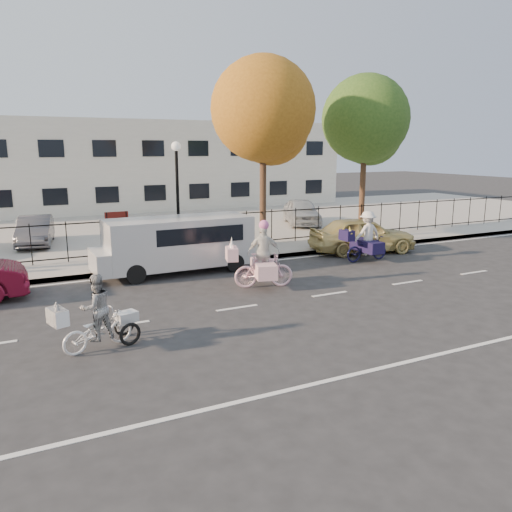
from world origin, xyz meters
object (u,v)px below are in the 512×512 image
lamppost (177,178)px  zebra_trike (97,320)px  unicorn_bike (263,263)px  white_van (176,243)px  lot_car_d (302,211)px  gold_sedan (362,235)px  lot_car_c (35,231)px  bull_bike (366,241)px

lamppost → zebra_trike: bearing=-118.1°
lamppost → unicorn_bike: lamppost is taller
white_van → lot_car_d: (9.16, 6.95, -0.21)m
lot_car_d → unicorn_bike: bearing=-106.1°
zebra_trike → gold_sedan: (11.42, 5.75, 0.10)m
unicorn_bike → white_van: size_ratio=0.40×
gold_sedan → lot_car_c: 13.91m
white_van → unicorn_bike: bearing=-59.3°
bull_bike → white_van: bull_bike is taller
lamppost → lot_car_d: size_ratio=1.06×
unicorn_bike → lot_car_c: size_ratio=0.57×
lot_car_c → lot_car_d: 13.37m
unicorn_bike → lot_car_d: 12.33m
zebra_trike → bull_bike: bearing=-85.3°
zebra_trike → white_van: (3.50, 5.75, 0.42)m
lamppost → gold_sedan: lamppost is taller
unicorn_bike → gold_sedan: bearing=-48.0°
lot_car_c → lot_car_d: lot_car_d is taller
lamppost → bull_bike: (6.26, -3.67, -2.34)m
gold_sedan → lot_car_d: size_ratio=1.06×
lamppost → white_van: 3.19m
lamppost → gold_sedan: (7.11, -2.30, -2.37)m
lot_car_c → unicorn_bike: bearing=-50.8°
gold_sedan → lot_car_c: size_ratio=1.16×
unicorn_bike → zebra_trike: bearing=133.5°
lamppost → zebra_trike: (-4.30, -8.05, -2.47)m
unicorn_bike → bull_bike: 5.46m
zebra_trike → white_van: 6.75m
zebra_trike → lot_car_d: bearing=-62.7°
lamppost → bull_bike: lamppost is taller
zebra_trike → lot_car_d: (12.67, 12.70, 0.21)m
lot_car_d → zebra_trike: bearing=-114.5°
gold_sedan → lot_car_d: lot_car_d is taller
zebra_trike → bull_bike: 11.43m
lamppost → lot_car_c: lamppost is taller
zebra_trike → gold_sedan: 12.78m
lot_car_c → white_van: bearing=-50.8°
bull_bike → gold_sedan: (0.86, 1.37, -0.03)m
zebra_trike → gold_sedan: size_ratio=0.44×
zebra_trike → gold_sedan: zebra_trike is taller
bull_bike → white_van: size_ratio=0.38×
bull_bike → lot_car_c: size_ratio=0.55×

